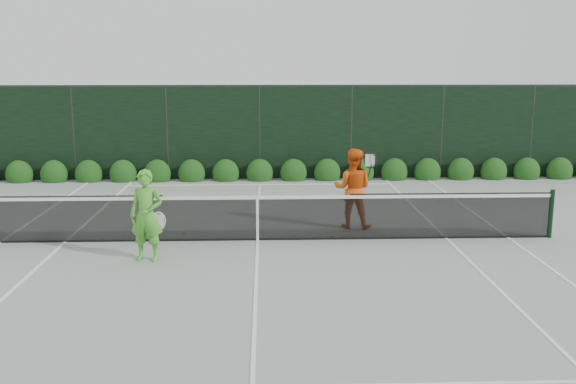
{
  "coord_description": "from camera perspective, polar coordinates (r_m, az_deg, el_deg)",
  "views": [
    {
      "loc": [
        0.17,
        -13.37,
        3.78
      ],
      "look_at": [
        0.67,
        0.3,
        1.0
      ],
      "focal_mm": 40.0,
      "sensor_mm": 36.0,
      "label": 1
    }
  ],
  "objects": [
    {
      "name": "player_man",
      "position": [
        14.83,
        5.78,
        0.32
      ],
      "size": [
        1.05,
        0.91,
        1.84
      ],
      "rotation": [
        0.0,
        0.0,
        2.87
      ],
      "color": "#E15912",
      "rests_on": "ground"
    },
    {
      "name": "tennis_balls",
      "position": [
        14.3,
        -6.12,
        -3.77
      ],
      "size": [
        4.27,
        0.53,
        0.07
      ],
      "color": "#C6DF31",
      "rests_on": "ground"
    },
    {
      "name": "hedge_row",
      "position": [
        20.83,
        -2.53,
        1.68
      ],
      "size": [
        31.66,
        0.65,
        0.94
      ],
      "color": "#113D10",
      "rests_on": "ground"
    },
    {
      "name": "windscreen_fence",
      "position": [
        10.9,
        -2.93,
        -0.53
      ],
      "size": [
        32.0,
        21.07,
        3.06
      ],
      "color": "black",
      "rests_on": "ground"
    },
    {
      "name": "player_woman",
      "position": [
        12.6,
        -12.46,
        -2.06
      ],
      "size": [
        0.72,
        0.54,
        1.78
      ],
      "rotation": [
        0.0,
        0.0,
        -0.18
      ],
      "color": "green",
      "rests_on": "ground"
    },
    {
      "name": "ground",
      "position": [
        13.9,
        -2.72,
        -4.31
      ],
      "size": [
        80.0,
        80.0,
        0.0
      ],
      "primitive_type": "plane",
      "color": "gray",
      "rests_on": "ground"
    },
    {
      "name": "court_lines",
      "position": [
        13.9,
        -2.72,
        -4.29
      ],
      "size": [
        11.03,
        23.83,
        0.01
      ],
      "color": "white",
      "rests_on": "ground"
    },
    {
      "name": "tennis_net",
      "position": [
        13.77,
        -2.84,
        -2.18
      ],
      "size": [
        12.9,
        0.1,
        1.07
      ],
      "color": "black",
      "rests_on": "ground"
    }
  ]
}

